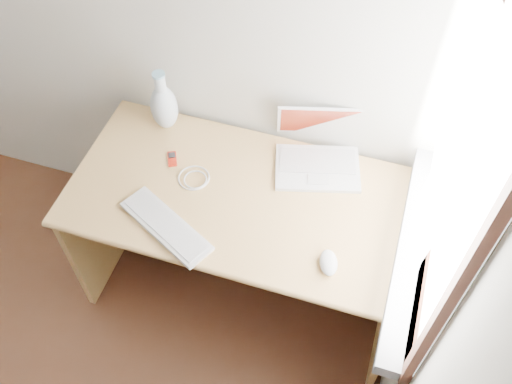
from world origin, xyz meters
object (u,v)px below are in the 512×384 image
(laptop, at_px, (321,153))
(external_keyboard, at_px, (166,226))
(desk, at_px, (250,210))
(vase, at_px, (164,106))

(laptop, bearing_deg, external_keyboard, -149.12)
(external_keyboard, bearing_deg, desk, 80.75)
(desk, bearing_deg, external_keyboard, -126.16)
(external_keyboard, xyz_separation_m, vase, (-0.20, 0.49, 0.11))
(desk, distance_m, vase, 0.57)
(desk, relative_size, external_keyboard, 3.30)
(laptop, height_order, external_keyboard, laptop)
(desk, height_order, laptop, laptop)
(desk, xyz_separation_m, external_keyboard, (-0.23, -0.31, 0.22))
(laptop, relative_size, external_keyboard, 0.93)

